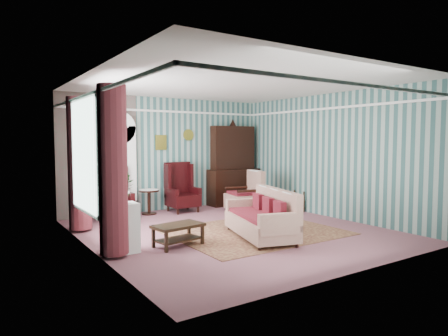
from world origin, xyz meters
TOP-DOWN VIEW (x-y plane):
  - floor at (0.00, 0.00)m, footprint 6.00×6.00m
  - room_shell at (-0.62, 0.18)m, footprint 5.53×6.02m
  - bookcase at (-1.35, 2.84)m, footprint 0.80×0.28m
  - dresser_hutch at (1.90, 2.72)m, footprint 1.50×0.56m
  - wingback_left at (-1.60, 2.45)m, footprint 0.76×0.80m
  - wingback_right at (0.15, 2.45)m, footprint 0.76×0.80m
  - seated_woman at (-1.60, 2.45)m, footprint 0.44×0.40m
  - round_side_table at (-0.70, 2.60)m, footprint 0.50×0.50m
  - nest_table at (2.47, 0.90)m, footprint 0.45×0.38m
  - plant_stand at (-2.40, -0.30)m, footprint 0.55×0.35m
  - rug at (0.30, -0.30)m, footprint 3.20×2.60m
  - sofa at (0.09, -0.75)m, footprint 1.55×2.06m
  - floral_armchair at (1.35, 1.47)m, footprint 0.94×1.00m
  - coffee_table at (-1.44, -0.43)m, footprint 0.91×0.61m
  - potted_plant_a at (-2.40, -0.43)m, footprint 0.39×0.34m
  - potted_plant_b at (-2.34, -0.21)m, footprint 0.34×0.30m
  - potted_plant_c at (-2.41, -0.28)m, footprint 0.22×0.22m

SIDE VIEW (x-z plane):
  - floor at x=0.00m, z-range 0.00..0.00m
  - rug at x=0.30m, z-range 0.00..0.01m
  - coffee_table at x=-1.44m, z-range 0.00..0.38m
  - nest_table at x=2.47m, z-range 0.00..0.54m
  - round_side_table at x=-0.70m, z-range 0.00..0.60m
  - plant_stand at x=-2.40m, z-range 0.00..0.80m
  - floral_armchair at x=1.35m, z-range 0.00..0.87m
  - sofa at x=0.09m, z-range 0.00..1.12m
  - seated_woman at x=-1.60m, z-range 0.00..1.18m
  - wingback_left at x=-1.60m, z-range 0.00..1.25m
  - wingback_right at x=0.15m, z-range 0.00..1.25m
  - potted_plant_c at x=-2.41m, z-range 0.80..1.15m
  - potted_plant_a at x=-2.40m, z-range 0.80..1.20m
  - potted_plant_b at x=-2.34m, z-range 0.80..1.31m
  - bookcase at x=-1.35m, z-range 0.00..2.24m
  - dresser_hutch at x=1.90m, z-range 0.00..2.36m
  - room_shell at x=-0.62m, z-range 0.55..3.46m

